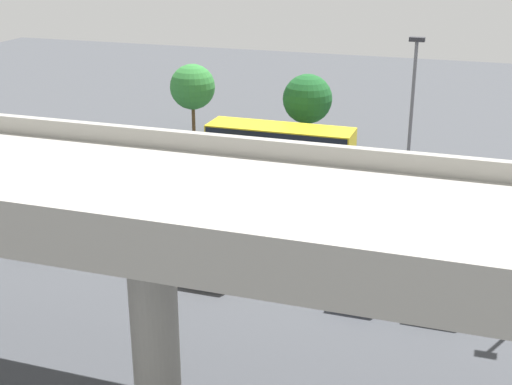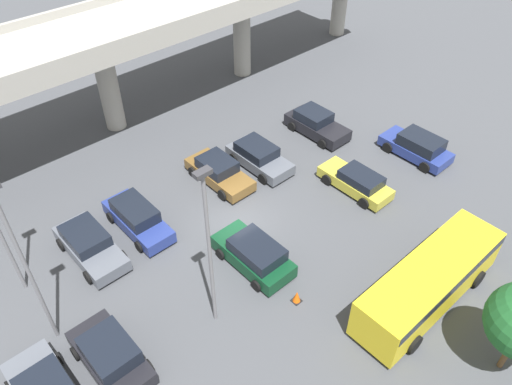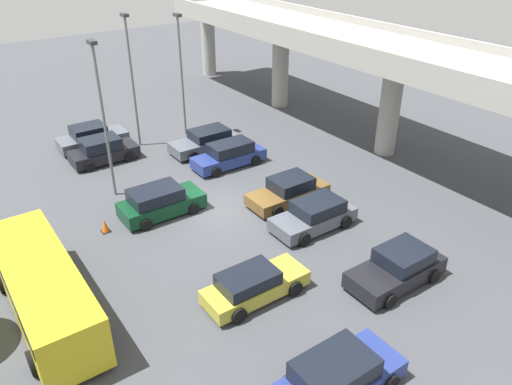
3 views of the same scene
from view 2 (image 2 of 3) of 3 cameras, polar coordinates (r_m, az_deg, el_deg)
name	(u,v)px [view 2 (image 2 of 3)]	position (r m, az deg, el deg)	size (l,w,h in m)	color
ground_plane	(240,225)	(28.11, -1.79, -3.75)	(101.78, 101.78, 0.00)	#424449
highway_overpass	(99,44)	(34.38, -17.48, 15.84)	(48.87, 6.79, 7.69)	#9E9B93
parked_car_1	(110,355)	(23.02, -16.32, -17.40)	(2.24, 4.31, 1.65)	black
parked_car_2	(89,245)	(27.48, -18.51, -5.67)	(2.22, 4.82, 1.51)	#515660
parked_car_3	(137,218)	(28.20, -13.44, -2.82)	(2.02, 4.82, 1.59)	navy
parked_car_4	(254,254)	(25.56, -0.22, -7.06)	(2.23, 4.51, 1.61)	#0C381E
parked_car_5	(219,171)	(30.66, -4.27, 2.41)	(2.16, 4.72, 1.52)	brown
parked_car_6	(259,156)	(31.74, 0.31, 4.14)	(2.21, 4.53, 1.52)	#515660
parked_car_7	(357,181)	(30.48, 11.42, 1.25)	(1.97, 4.63, 1.41)	gold
parked_car_8	(316,124)	(35.04, 6.89, 7.80)	(2.22, 4.59, 1.60)	black
parked_car_9	(417,147)	(34.18, 17.95, 5.02)	(2.21, 4.61, 1.61)	navy
shuttle_bus	(430,280)	(24.92, 19.26, -9.41)	(8.72, 2.75, 2.47)	gold
lamp_post_near_aisle	(23,259)	(21.47, -25.11, -6.93)	(0.70, 0.35, 8.95)	slate
lamp_post_mid_lot	(209,243)	(20.22, -5.42, -5.76)	(0.70, 0.35, 8.84)	slate
traffic_cone	(297,297)	(24.50, 4.68, -11.79)	(0.44, 0.44, 0.70)	black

